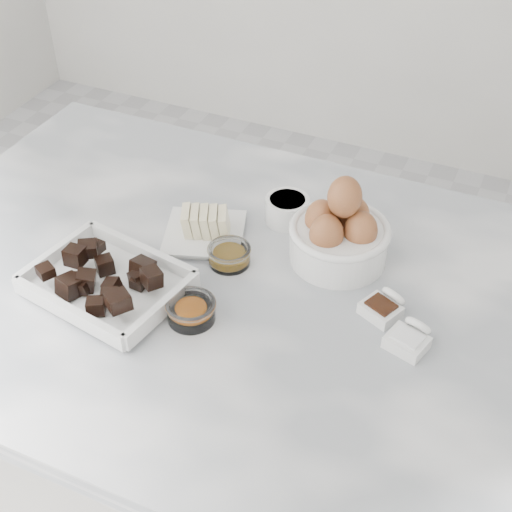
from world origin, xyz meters
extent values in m
cube|color=beige|center=(0.00, 0.00, 0.45)|extent=(1.10, 0.70, 0.90)
cube|color=silver|center=(0.00, 0.00, 0.92)|extent=(1.20, 0.80, 0.04)
cube|color=white|center=(-0.18, -0.10, 0.95)|extent=(0.25, 0.21, 0.01)
cube|color=white|center=(-0.10, 0.08, 0.95)|extent=(0.15, 0.15, 0.01)
cube|color=white|center=(-0.10, 0.08, 0.95)|extent=(0.17, 0.17, 0.00)
cylinder|color=white|center=(0.01, 0.19, 0.96)|extent=(0.08, 0.08, 0.05)
cylinder|color=white|center=(0.01, 0.19, 0.98)|extent=(0.06, 0.06, 0.01)
cylinder|color=white|center=(0.13, 0.12, 0.97)|extent=(0.16, 0.16, 0.06)
torus|color=white|center=(0.13, 0.12, 1.00)|extent=(0.17, 0.17, 0.01)
ellipsoid|color=#9E5433|center=(0.16, 0.13, 1.01)|extent=(0.05, 0.05, 0.07)
ellipsoid|color=#9E5433|center=(0.09, 0.12, 1.01)|extent=(0.05, 0.05, 0.07)
ellipsoid|color=#9E5433|center=(0.13, 0.16, 1.01)|extent=(0.05, 0.05, 0.07)
ellipsoid|color=#9E5433|center=(0.12, 0.09, 1.01)|extent=(0.05, 0.05, 0.07)
ellipsoid|color=#9E5433|center=(0.13, 0.13, 1.06)|extent=(0.05, 0.05, 0.07)
cylinder|color=white|center=(-0.03, 0.04, 0.95)|extent=(0.07, 0.07, 0.03)
torus|color=white|center=(-0.03, 0.04, 0.97)|extent=(0.07, 0.07, 0.01)
cylinder|color=orange|center=(-0.03, 0.04, 0.95)|extent=(0.05, 0.05, 0.01)
cylinder|color=white|center=(-0.03, -0.10, 0.96)|extent=(0.07, 0.07, 0.03)
torus|color=white|center=(-0.03, -0.10, 0.97)|extent=(0.08, 0.08, 0.01)
ellipsoid|color=orange|center=(-0.03, -0.10, 0.96)|extent=(0.05, 0.05, 0.02)
cube|color=white|center=(0.23, 0.02, 0.95)|extent=(0.07, 0.06, 0.02)
cube|color=black|center=(0.23, 0.02, 0.96)|extent=(0.05, 0.05, 0.00)
torus|color=white|center=(0.24, 0.05, 0.96)|extent=(0.05, 0.05, 0.04)
cube|color=white|center=(0.28, -0.03, 0.95)|extent=(0.07, 0.06, 0.02)
cube|color=white|center=(0.28, -0.03, 0.96)|extent=(0.05, 0.04, 0.00)
torus|color=white|center=(0.29, 0.00, 0.96)|extent=(0.05, 0.04, 0.04)
camera|label=1|loc=(0.37, -0.76, 1.71)|focal=50.00mm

